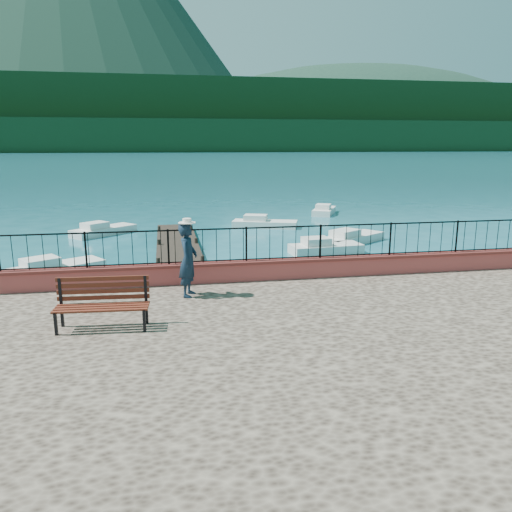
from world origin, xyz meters
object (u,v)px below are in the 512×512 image
object	(u,v)px
boat_5	(324,209)
boat_2	(352,235)
boat_0	(55,265)
boat_1	(326,245)
person	(188,260)
park_bench	(103,314)
boat_4	(265,221)
boat_3	(104,228)

from	to	relation	value
boat_5	boat_2	bearing A→B (deg)	-164.13
boat_0	boat_2	world-z (taller)	same
boat_0	boat_1	size ratio (longest dim) A/B	1.09
person	boat_0	xyz separation A→B (m)	(-4.87, 7.58, -1.76)
park_bench	boat_2	bearing A→B (deg)	55.34
park_bench	boat_5	xyz separation A→B (m)	(12.91, 24.30, -1.12)
boat_4	boat_3	bearing A→B (deg)	-156.60
park_bench	boat_2	xyz separation A→B (m)	(10.92, 13.60, -1.12)
person	boat_0	world-z (taller)	person
boat_1	boat_0	bearing A→B (deg)	-176.05
boat_0	boat_4	size ratio (longest dim) A/B	0.94
boat_1	boat_4	distance (m)	7.83
boat_2	boat_4	size ratio (longest dim) A/B	1.05
park_bench	boat_5	size ratio (longest dim) A/B	0.60
boat_1	boat_3	distance (m)	12.92
boat_3	boat_5	world-z (taller)	same
person	boat_2	bearing A→B (deg)	-20.83
park_bench	person	world-z (taller)	person
person	boat_2	size ratio (longest dim) A/B	0.46
boat_2	boat_3	xyz separation A→B (m)	(-12.97, 4.90, 0.00)
boat_0	boat_3	xyz separation A→B (m)	(0.88, 8.88, 0.00)
park_bench	boat_0	distance (m)	10.12
boat_4	boat_0	bearing A→B (deg)	-118.20
park_bench	person	size ratio (longest dim) A/B	1.04
boat_0	boat_3	bearing A→B (deg)	51.30
boat_3	boat_4	size ratio (longest dim) A/B	0.94
boat_1	boat_2	size ratio (longest dim) A/B	0.82
boat_3	boat_0	bearing A→B (deg)	-137.39
boat_2	boat_4	bearing A→B (deg)	88.11
boat_1	boat_2	xyz separation A→B (m)	(2.10, 2.09, 0.00)
boat_1	boat_5	distance (m)	13.43
boat_4	boat_5	xyz separation A→B (m)	(5.46, 5.08, 0.00)
boat_3	boat_5	size ratio (longest dim) A/B	1.10
boat_4	person	bearing A→B (deg)	-88.77
person	boat_5	bearing A→B (deg)	-9.22
park_bench	boat_2	size ratio (longest dim) A/B	0.48
person	boat_2	xyz separation A→B (m)	(8.99, 11.56, -1.76)
park_bench	boat_0	xyz separation A→B (m)	(-2.93, 9.62, -1.12)
person	boat_2	world-z (taller)	person
boat_2	boat_5	size ratio (longest dim) A/B	1.23
boat_1	boat_4	xyz separation A→B (m)	(-1.37, 7.71, 0.00)
boat_0	park_bench	bearing A→B (deg)	-106.05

